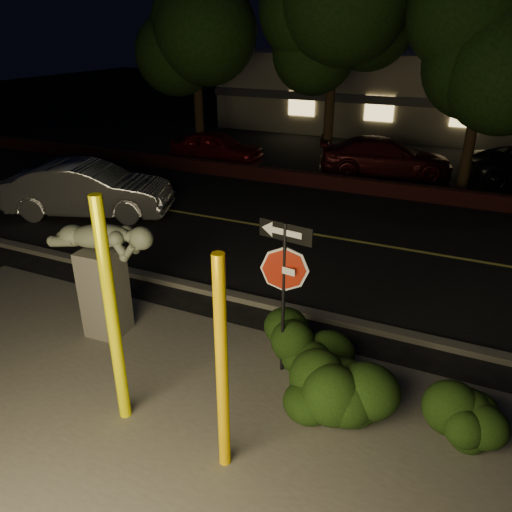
{
  "coord_description": "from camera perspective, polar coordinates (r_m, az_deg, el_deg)",
  "views": [
    {
      "loc": [
        2.96,
        -5.26,
        5.23
      ],
      "look_at": [
        -0.32,
        1.9,
        1.6
      ],
      "focal_mm": 35.0,
      "sensor_mm": 36.0,
      "label": 1
    }
  ],
  "objects": [
    {
      "name": "hedge_right",
      "position": [
        7.44,
        9.39,
        -14.2
      ],
      "size": [
        1.92,
        1.19,
        1.19
      ],
      "primitive_type": "ellipsoid",
      "rotation": [
        0.0,
        0.0,
        0.12
      ],
      "color": "black",
      "rests_on": "ground"
    },
    {
      "name": "patio",
      "position": [
        7.36,
        -7.68,
        -20.72
      ],
      "size": [
        14.0,
        6.0,
        0.02
      ],
      "primitive_type": "cube",
      "color": "#4C4944",
      "rests_on": "ground"
    },
    {
      "name": "hedge_far_right",
      "position": [
        7.58,
        21.55,
        -16.31
      ],
      "size": [
        1.54,
        1.23,
        0.93
      ],
      "primitive_type": "ellipsoid",
      "rotation": [
        0.0,
        0.0,
        -0.33
      ],
      "color": "black",
      "rests_on": "ground"
    },
    {
      "name": "silver_sedan",
      "position": [
        15.84,
        -18.56,
        7.22
      ],
      "size": [
        5.13,
        3.26,
        1.6
      ],
      "primitive_type": "imported",
      "rotation": [
        0.0,
        0.0,
        1.92
      ],
      "color": "#A9A8AD",
      "rests_on": "ground"
    },
    {
      "name": "tree_far_c",
      "position": [
        18.07,
        25.49,
        24.0
      ],
      "size": [
        4.8,
        4.8,
        7.84
      ],
      "color": "black",
      "rests_on": "ground"
    },
    {
      "name": "brick_wall",
      "position": [
        17.54,
        13.99,
        7.54
      ],
      "size": [
        40.0,
        0.35,
        0.5
      ],
      "primitive_type": "cube",
      "color": "#401415",
      "rests_on": "ground"
    },
    {
      "name": "tree_far_b",
      "position": [
        19.26,
        9.12,
        26.95
      ],
      "size": [
        5.2,
        5.2,
        8.41
      ],
      "color": "black",
      "rests_on": "ground"
    },
    {
      "name": "tree_far_a",
      "position": [
        21.29,
        -7.02,
        24.9
      ],
      "size": [
        4.6,
        4.6,
        7.43
      ],
      "color": "black",
      "rests_on": "ground"
    },
    {
      "name": "signpost",
      "position": [
        7.58,
        3.24,
        -1.61
      ],
      "size": [
        0.88,
        0.17,
        2.63
      ],
      "rotation": [
        0.0,
        0.0,
        -0.15
      ],
      "color": "black",
      "rests_on": "ground"
    },
    {
      "name": "building",
      "position": [
        30.56,
        19.85,
        17.33
      ],
      "size": [
        22.0,
        10.2,
        4.0
      ],
      "color": "slate",
      "rests_on": "ground"
    },
    {
      "name": "curb",
      "position": [
        10.1,
        4.02,
        -6.09
      ],
      "size": [
        80.0,
        0.25,
        0.12
      ],
      "primitive_type": "cube",
      "color": "#4C4944",
      "rests_on": "ground"
    },
    {
      "name": "parked_car_darkred",
      "position": [
        19.88,
        14.57,
        10.87
      ],
      "size": [
        5.3,
        3.25,
        1.43
      ],
      "primitive_type": "imported",
      "rotation": [
        0.0,
        0.0,
        1.84
      ],
      "color": "#400F12",
      "rests_on": "ground"
    },
    {
      "name": "hedge_center",
      "position": [
        8.33,
        6.57,
        -10.32
      ],
      "size": [
        1.97,
        1.4,
        0.93
      ],
      "primitive_type": "ellipsoid",
      "rotation": [
        0.0,
        0.0,
        0.35
      ],
      "color": "black",
      "rests_on": "ground"
    },
    {
      "name": "lane_marking",
      "position": [
        13.64,
        10.19,
        1.9
      ],
      "size": [
        80.0,
        0.12,
        0.0
      ],
      "primitive_type": "cube",
      "color": "#CBC451",
      "rests_on": "road"
    },
    {
      "name": "sculpture",
      "position": [
        9.2,
        -17.13,
        -1.11
      ],
      "size": [
        2.11,
        0.69,
        2.25
      ],
      "rotation": [
        0.0,
        0.0,
        0.06
      ],
      "color": "#4C4944",
      "rests_on": "ground"
    },
    {
      "name": "ground",
      "position": [
        16.4,
        12.97,
        5.52
      ],
      "size": [
        90.0,
        90.0,
        0.0
      ],
      "primitive_type": "plane",
      "color": "black",
      "rests_on": "ground"
    },
    {
      "name": "yellow_pole_left",
      "position": [
        6.98,
        -16.12,
        -6.67
      ],
      "size": [
        0.17,
        0.17,
        3.41
      ],
      "primitive_type": "cylinder",
      "color": "#FFF902",
      "rests_on": "ground"
    },
    {
      "name": "parked_car_red",
      "position": [
        21.27,
        -4.54,
        12.3
      ],
      "size": [
        3.97,
        1.73,
        1.33
      ],
      "primitive_type": "imported",
      "rotation": [
        0.0,
        0.0,
        1.61
      ],
      "color": "maroon",
      "rests_on": "ground"
    },
    {
      "name": "parking_lot",
      "position": [
        23.05,
        16.88,
        10.62
      ],
      "size": [
        40.0,
        12.0,
        0.01
      ],
      "primitive_type": "cube",
      "color": "black",
      "rests_on": "ground"
    },
    {
      "name": "yellow_pole_right",
      "position": [
        6.11,
        -3.91,
        -12.75
      ],
      "size": [
        0.15,
        0.15,
        3.03
      ],
      "primitive_type": "cylinder",
      "color": "#FFC200",
      "rests_on": "ground"
    },
    {
      "name": "road",
      "position": [
        13.65,
        10.19,
        1.85
      ],
      "size": [
        80.0,
        8.0,
        0.01
      ],
      "primitive_type": "cube",
      "color": "black",
      "rests_on": "ground"
    }
  ]
}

